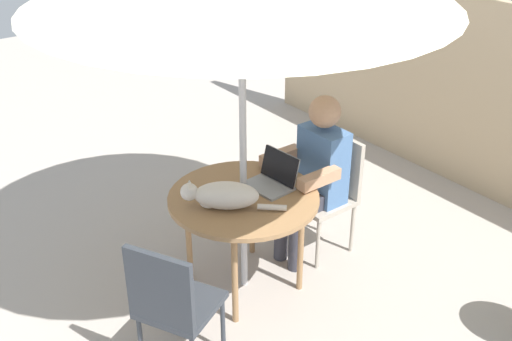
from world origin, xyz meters
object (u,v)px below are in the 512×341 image
object	(u,v)px
chair_occupied	(330,185)
person_seated	(315,171)
chair_empty	(171,301)
cat	(222,196)
patio_table	(244,204)
laptop	(274,176)

from	to	relation	value
chair_occupied	person_seated	xyz separation A→B (m)	(0.00, -0.16, 0.17)
chair_empty	cat	xyz separation A→B (m)	(-0.37, 0.60, 0.27)
patio_table	chair_empty	world-z (taller)	chair_empty
person_seated	cat	xyz separation A→B (m)	(0.03, -0.80, 0.10)
chair_occupied	person_seated	bearing A→B (deg)	-90.00
laptop	cat	world-z (taller)	laptop
patio_table	person_seated	xyz separation A→B (m)	(0.00, 0.61, 0.04)
chair_empty	person_seated	size ratio (longest dim) A/B	0.72
chair_occupied	chair_empty	bearing A→B (deg)	-75.52
person_seated	laptop	world-z (taller)	person_seated
person_seated	chair_occupied	bearing A→B (deg)	90.00
patio_table	laptop	size ratio (longest dim) A/B	3.02
chair_occupied	cat	bearing A→B (deg)	-87.97
person_seated	laptop	xyz separation A→B (m)	(0.01, -0.37, 0.08)
laptop	patio_table	bearing A→B (deg)	-91.39
patio_table	laptop	xyz separation A→B (m)	(0.01, 0.24, 0.12)
patio_table	person_seated	distance (m)	0.62
cat	laptop	bearing A→B (deg)	93.72
person_seated	patio_table	bearing A→B (deg)	-90.00
cat	patio_table	bearing A→B (deg)	100.35
laptop	cat	xyz separation A→B (m)	(0.03, -0.43, 0.02)
chair_empty	laptop	world-z (taller)	laptop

